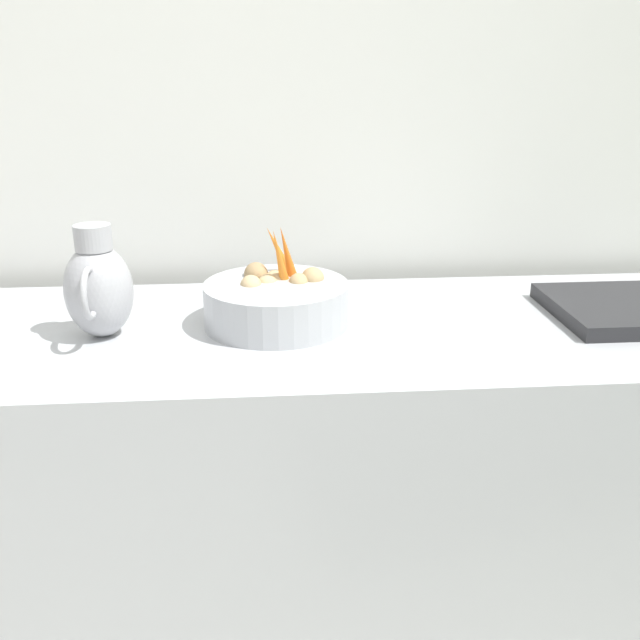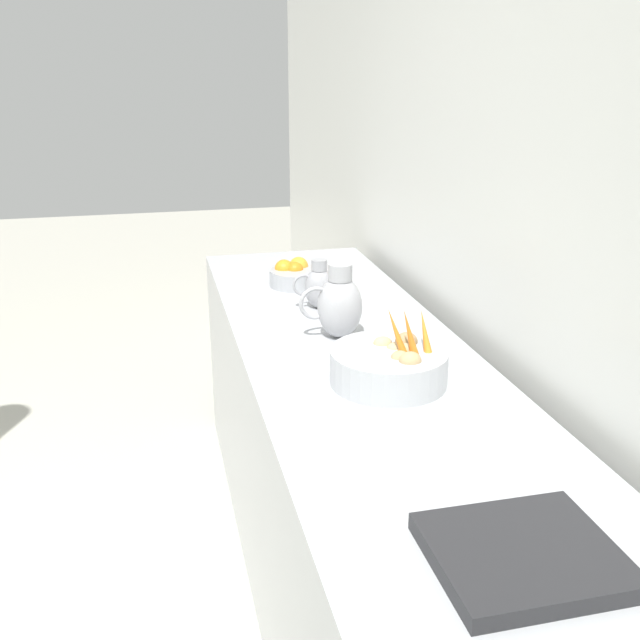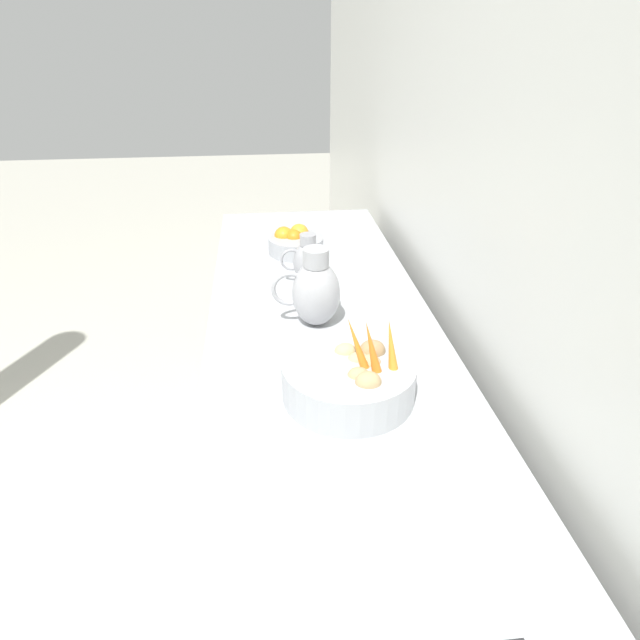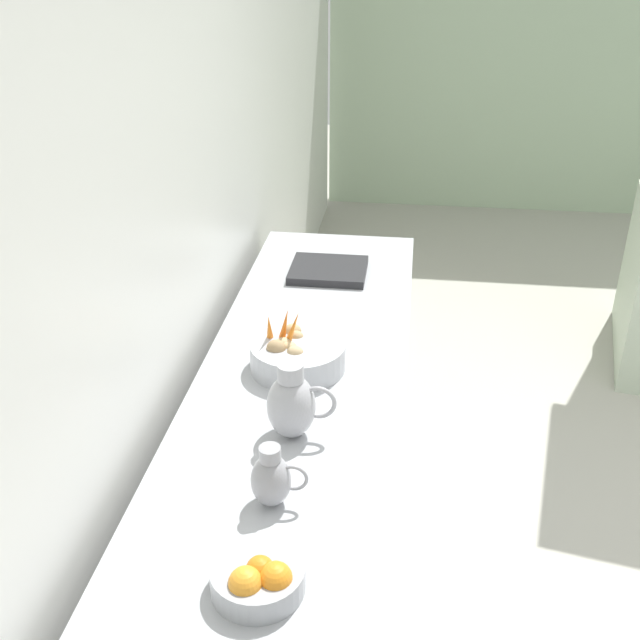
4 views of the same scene
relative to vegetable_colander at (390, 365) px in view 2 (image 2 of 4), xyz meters
The scene contains 7 objects.
tile_wall_left 0.81m from the vegetable_colander, 140.59° to the left, with size 0.10×7.82×3.00m, color silver.
prep_counter 0.52m from the vegetable_colander, 79.62° to the right, with size 0.73×2.87×0.89m, color #ADAFB5.
vegetable_colander is the anchor object (origin of this frame).
orange_bowl 1.02m from the vegetable_colander, 86.17° to the right, with size 0.23×0.23×0.11m.
metal_pitcher_tall 0.40m from the vegetable_colander, 83.04° to the right, with size 0.21×0.15×0.25m.
metal_pitcher_short 0.71m from the vegetable_colander, 86.51° to the right, with size 0.16×0.11×0.19m.
counter_sink_basin 0.82m from the vegetable_colander, 88.96° to the left, with size 0.34×0.30×0.04m, color #232326.
Camera 2 is at (-0.86, 1.74, 1.78)m, focal length 41.12 mm.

